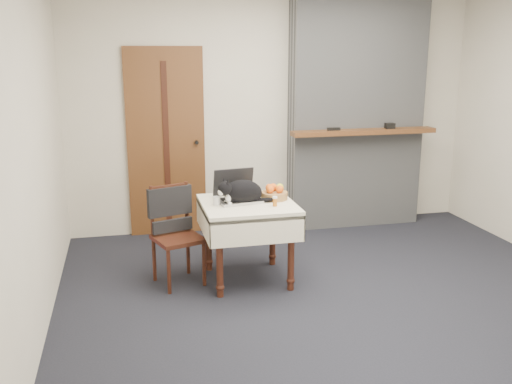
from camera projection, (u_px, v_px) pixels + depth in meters
ground at (336, 294)px, 4.71m from camera, size 4.50×4.50×0.00m
room_shell at (323, 75)px, 4.71m from camera, size 4.52×4.01×2.61m
door at (166, 143)px, 6.06m from camera, size 0.82×0.10×2.00m
chimney at (356, 111)px, 6.33m from camera, size 1.62×0.48×2.60m
side_table at (248, 215)px, 4.88m from camera, size 0.78×0.78×0.70m
laptop at (237, 193)px, 4.91m from camera, size 0.40×0.36×0.27m
cat at (243, 192)px, 4.80m from camera, size 0.49×0.27×0.23m
cream_jar at (217, 201)px, 4.77m from camera, size 0.06×0.06×0.07m
pill_bottle at (275, 201)px, 4.73m from camera, size 0.04×0.04×0.08m
fruit_basket at (274, 193)px, 4.95m from camera, size 0.23×0.23×0.13m
desk_clutter at (266, 199)px, 4.94m from camera, size 0.13×0.04×0.01m
chair at (173, 220)px, 4.88m from camera, size 0.48×0.47×0.85m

